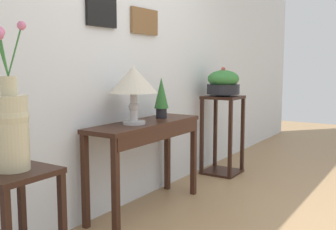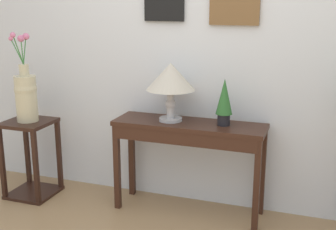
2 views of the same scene
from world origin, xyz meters
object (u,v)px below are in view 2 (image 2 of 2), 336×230
object	(u,v)px
table_lamp	(171,79)
pedestal_stand_left	(31,158)
potted_plant_on_console	(224,100)
flower_vase_tall_left	(26,93)
console_table	(188,138)

from	to	relation	value
table_lamp	pedestal_stand_left	xyz separation A→B (m)	(-1.23, -0.15, -0.75)
table_lamp	potted_plant_on_console	distance (m)	0.44
table_lamp	flower_vase_tall_left	world-z (taller)	flower_vase_tall_left
table_lamp	flower_vase_tall_left	xyz separation A→B (m)	(-1.23, -0.15, -0.17)
console_table	pedestal_stand_left	xyz separation A→B (m)	(-1.38, -0.13, -0.29)
console_table	flower_vase_tall_left	world-z (taller)	flower_vase_tall_left
table_lamp	flower_vase_tall_left	bearing A→B (deg)	-172.89
pedestal_stand_left	flower_vase_tall_left	world-z (taller)	flower_vase_tall_left
console_table	potted_plant_on_console	xyz separation A→B (m)	(0.27, 0.04, 0.31)
potted_plant_on_console	pedestal_stand_left	xyz separation A→B (m)	(-1.65, -0.17, -0.61)
table_lamp	flower_vase_tall_left	size ratio (longest dim) A/B	0.61
console_table	potted_plant_on_console	size ratio (longest dim) A/B	3.31
table_lamp	flower_vase_tall_left	distance (m)	1.25
pedestal_stand_left	console_table	bearing A→B (deg)	5.42
table_lamp	potted_plant_on_console	world-z (taller)	table_lamp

